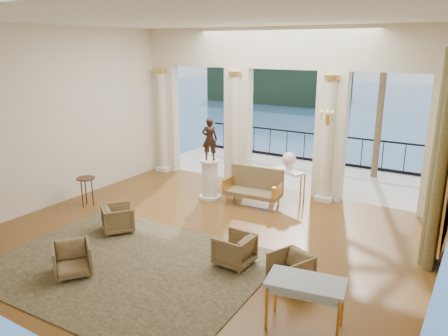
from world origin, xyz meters
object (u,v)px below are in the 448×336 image
Objects in this scene: pedestal at (210,180)px; side_table at (86,182)px; armchair_d at (118,217)px; game_table at (306,286)px; console_table at (288,176)px; statue at (210,139)px; settee at (254,186)px; armchair_c at (234,248)px; armchair_a at (72,258)px; armchair_b at (291,268)px.

side_table is at bearing -137.64° from pedestal.
armchair_d is 0.62× the size of pedestal.
side_table is (-6.67, 1.81, -0.03)m from game_table.
armchair_d is 4.51m from console_table.
side_table is at bearing 19.43° from statue.
side_table is (-3.60, -2.39, 0.17)m from settee.
statue is at bearing -137.73° from armchair_c.
console_table is (1.74, 5.61, 0.39)m from armchair_a.
statue is 1.15× the size of console_table.
side_table is at bearing 80.64° from armchair_a.
armchair_b is (3.49, 1.76, -0.01)m from armchair_a.
armchair_a is at bearing 147.31° from armchair_d.
armchair_d is 2.02m from side_table.
armchair_d is at bearing -123.32° from settee.
armchair_a is at bearing -130.07° from armchair_b.
settee is at bearing 33.58° from side_table.
armchair_c is at bearing 138.81° from game_table.
console_table reaches higher than side_table.
pedestal is at bearing -132.46° from console_table.
armchair_a is 0.55× the size of game_table.
pedestal reaches higher than armchair_a.
pedestal reaches higher than armchair_c.
game_table reaches higher than armchair_c.
game_table is at bearing -43.42° from armchair_a.
game_table is at bearing -57.98° from settee.
console_table is at bearing 35.41° from side_table.
armchair_b is 0.57× the size of statue.
statue is (-1.23, -0.23, 1.16)m from settee.
armchair_d is at bearing -100.22° from pedestal.
side_table is at bearing 14.96° from armchair_d.
game_table reaches higher than armchair_b.
pedestal reaches higher than armchair_d.
armchair_d is 0.68× the size of console_table.
pedestal is 1.42× the size of side_table.
armchair_c is 3.33m from settee.
console_table is at bearing 137.59° from armchair_b.
game_table is 1.59× the size of side_table.
pedestal is 0.96× the size of statue.
armchair_b is at bearing 117.83° from statue.
armchair_a is 0.99× the size of armchair_d.
settee is 5.21m from game_table.
armchair_a is 0.61× the size of pedestal.
armchair_b is 0.95× the size of armchair_c.
game_table is (0.65, -1.00, 0.37)m from armchair_b.
armchair_b is 0.42× the size of settee.
armchair_a is 0.59× the size of statue.
armchair_d is 0.88× the size of side_table.
game_table is 1.12× the size of pedestal.
armchair_c is at bearing -8.26° from side_table.
game_table is 6.91m from side_table.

